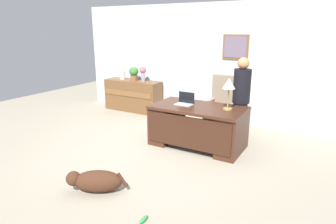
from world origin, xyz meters
The scene contains 13 objects.
ground_plane centered at (0.00, 0.00, 0.00)m, with size 12.00×12.00×0.00m, color #9E937F.
back_wall centered at (0.00, 2.60, 1.35)m, with size 7.00×0.16×2.70m.
desk centered at (0.58, 0.83, 0.41)m, with size 1.68×0.93×0.76m.
credenza centered at (-1.94, 2.25, 0.41)m, with size 1.56×0.50×0.81m.
armchair centered at (0.71, 1.85, 0.52)m, with size 0.60×0.59×1.19m.
person_standing centered at (1.19, 1.45, 0.84)m, with size 0.32×0.32×1.63m.
dog_lying centered at (0.06, -1.32, 0.15)m, with size 0.75×0.59×0.30m.
laptop centered at (0.30, 0.88, 0.82)m, with size 0.32×0.22×0.22m.
desk_lamp centered at (1.11, 0.92, 1.19)m, with size 0.22×0.22×0.56m.
vase_with_flowers centered at (-1.60, 2.25, 1.06)m, with size 0.17×0.17×0.38m.
vase_empty centered at (-2.26, 2.25, 0.94)m, with size 0.13×0.13×0.25m, color silver.
potted_plant centered at (-1.89, 2.25, 1.01)m, with size 0.24×0.24×0.36m.
dog_toy_bone centered at (0.99, -1.53, 0.03)m, with size 0.17×0.05×0.05m, color green.
Camera 1 is at (2.68, -3.90, 2.14)m, focal length 31.39 mm.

